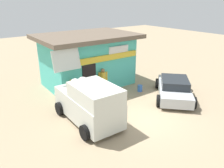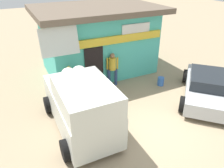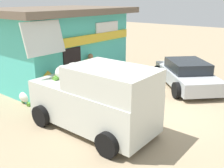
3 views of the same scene
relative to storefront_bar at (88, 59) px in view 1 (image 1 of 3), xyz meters
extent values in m
plane|color=#9E896B|center=(-0.35, -5.76, -1.78)|extent=(60.00, 60.00, 0.00)
cube|color=#4CC6B7|center=(0.00, 0.01, -0.18)|extent=(5.54, 3.82, 3.19)
cube|color=yellow|center=(-0.04, -1.91, 0.46)|extent=(5.20, 0.22, 0.36)
cube|color=black|center=(-1.02, -1.86, -0.78)|extent=(0.90, 0.08, 2.00)
cube|color=white|center=(1.17, -1.91, 0.78)|extent=(1.50, 0.09, 0.60)
cube|color=brown|center=(0.00, 0.01, 1.54)|extent=(6.44, 4.72, 0.26)
cube|color=silver|center=(-2.64, -4.31, -1.01)|extent=(1.81, 4.01, 1.17)
cube|color=silver|center=(-2.66, -5.06, -0.07)|extent=(1.70, 2.50, 0.70)
cube|color=black|center=(-2.69, -6.24, -0.11)|extent=(1.45, 0.12, 0.53)
cube|color=silver|center=(-2.58, -2.18, 0.82)|extent=(1.54, 0.38, 1.10)
ellipsoid|color=silver|center=(-2.17, -3.07, -0.19)|extent=(0.55, 0.46, 0.46)
ellipsoid|color=silver|center=(-2.59, -3.02, -0.20)|extent=(0.53, 0.44, 0.44)
cylinder|color=#5CAB36|center=(-2.81, -2.98, -0.36)|extent=(0.25, 0.13, 0.12)
cylinder|color=#6DB03E|center=(-2.47, -2.88, -0.37)|extent=(0.16, 0.26, 0.10)
cylinder|color=#6E9A44|center=(-2.78, -2.83, -0.37)|extent=(0.29, 0.22, 0.11)
cube|color=black|center=(-2.59, -2.29, -1.51)|extent=(1.62, 0.12, 0.16)
cube|color=red|center=(-3.25, -2.26, -0.95)|extent=(0.14, 0.06, 0.20)
cube|color=red|center=(-1.92, -2.29, -0.95)|extent=(0.14, 0.06, 0.20)
cylinder|color=black|center=(-3.60, -5.63, -1.44)|extent=(0.24, 0.68, 0.68)
cylinder|color=black|center=(-1.76, -5.68, -1.44)|extent=(0.24, 0.68, 0.68)
cylinder|color=black|center=(-3.52, -2.93, -1.44)|extent=(0.24, 0.68, 0.68)
cylinder|color=black|center=(-1.68, -2.99, -1.44)|extent=(0.24, 0.68, 0.68)
cube|color=#B2B7BC|center=(2.93, -5.08, -1.31)|extent=(4.07, 4.00, 0.57)
cube|color=#1E2328|center=(2.93, -5.08, -0.80)|extent=(2.44, 2.42, 0.45)
cylinder|color=black|center=(1.30, -5.34, -1.45)|extent=(0.63, 0.62, 0.66)
cylinder|color=black|center=(2.60, -6.70, -1.45)|extent=(0.63, 0.62, 0.66)
cylinder|color=black|center=(3.25, -3.47, -1.45)|extent=(0.63, 0.62, 0.66)
cylinder|color=black|center=(4.55, -4.83, -1.45)|extent=(0.63, 0.62, 0.66)
cylinder|color=navy|center=(-0.33, -2.00, -1.36)|extent=(0.15, 0.15, 0.84)
cylinder|color=navy|center=(-0.01, -2.12, -1.36)|extent=(0.15, 0.15, 0.84)
cylinder|color=gold|center=(-0.17, -2.06, -0.64)|extent=(0.44, 0.44, 0.59)
sphere|color=#8C6647|center=(-0.17, -2.06, -0.23)|extent=(0.23, 0.23, 0.23)
cylinder|color=gold|center=(-0.39, -1.97, -0.63)|extent=(0.09, 0.09, 0.56)
cylinder|color=gold|center=(0.06, -2.15, -0.63)|extent=(0.09, 0.09, 0.56)
cylinder|color=navy|center=(-2.10, -2.03, -1.38)|extent=(0.15, 0.15, 0.80)
cylinder|color=navy|center=(-1.91, -1.75, -1.38)|extent=(0.15, 0.15, 0.80)
cylinder|color=gold|center=(-2.16, -1.79, -0.76)|extent=(0.71, 0.63, 0.65)
sphere|color=tan|center=(-2.36, -1.65, -0.46)|extent=(0.22, 0.22, 0.22)
cylinder|color=gold|center=(-2.44, -1.89, -0.81)|extent=(0.09, 0.09, 0.54)
cylinder|color=gold|center=(-2.17, -1.49, -0.81)|extent=(0.09, 0.09, 0.54)
ellipsoid|color=silver|center=(-2.55, -0.98, -1.53)|extent=(0.95, 0.96, 0.50)
cylinder|color=#4FA644|center=(-2.35, -0.77, -1.71)|extent=(0.29, 0.30, 0.14)
cylinder|color=#619A41|center=(-2.65, -0.86, -1.72)|extent=(0.33, 0.13, 0.11)
cylinder|color=#5FB72F|center=(-2.62, -1.13, -1.71)|extent=(0.31, 0.14, 0.13)
cylinder|color=#609B30|center=(-2.75, -1.25, -1.71)|extent=(0.32, 0.26, 0.13)
cylinder|color=blue|center=(1.94, -3.18, -1.57)|extent=(0.32, 0.32, 0.42)
camera|label=1|loc=(-7.54, -12.77, 3.87)|focal=35.86mm
camera|label=2|loc=(-4.56, -10.55, 3.43)|focal=35.00mm
camera|label=3|loc=(-8.09, -9.19, 2.08)|focal=41.62mm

